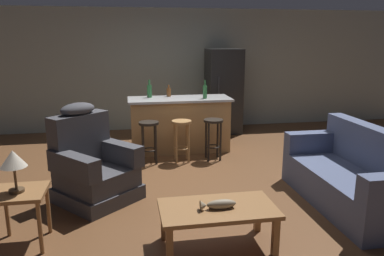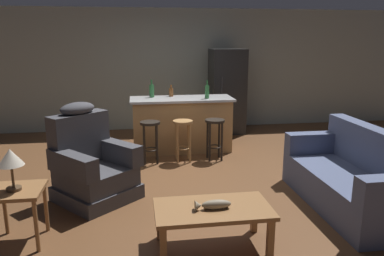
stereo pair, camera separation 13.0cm
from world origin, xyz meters
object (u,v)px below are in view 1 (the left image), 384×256
at_px(end_table, 20,201).
at_px(bar_stool_middle, 182,133).
at_px(couch, 353,178).
at_px(bottle_tall_green, 205,91).
at_px(fish_figurine, 218,205).
at_px(bottle_wine_dark, 149,91).
at_px(recliner_near_lamp, 92,167).
at_px(coffee_table, 218,212).
at_px(refrigerator, 223,91).
at_px(bottle_short_amber, 169,92).
at_px(table_lamp, 13,161).
at_px(bar_stool_left, 149,135).
at_px(kitchen_island, 180,124).
at_px(bar_stool_right, 213,132).

xyz_separation_m(end_table, bar_stool_middle, (1.90, 2.28, 0.01)).
distance_m(couch, bottle_tall_green, 2.92).
distance_m(fish_figurine, bottle_wine_dark, 3.56).
bearing_deg(recliner_near_lamp, bottle_wine_dark, 115.78).
bearing_deg(couch, coffee_table, 19.66).
distance_m(refrigerator, bottle_short_amber, 1.62).
distance_m(couch, table_lamp, 3.74).
relative_size(fish_figurine, table_lamp, 0.83).
xyz_separation_m(bottle_tall_green, bottle_wine_dark, (-0.94, 0.28, -0.00)).
distance_m(bottle_short_amber, bottle_wine_dark, 0.36).
relative_size(bar_stool_left, bottle_short_amber, 3.27).
distance_m(recliner_near_lamp, kitchen_island, 2.35).
relative_size(bar_stool_middle, refrigerator, 0.39).
height_order(table_lamp, kitchen_island, table_lamp).
relative_size(recliner_near_lamp, kitchen_island, 0.67).
height_order(end_table, table_lamp, table_lamp).
bearing_deg(kitchen_island, table_lamp, -123.93).
xyz_separation_m(table_lamp, refrigerator, (3.09, 4.13, 0.01)).
distance_m(fish_figurine, refrigerator, 4.71).
distance_m(end_table, bar_stool_right, 3.33).
bearing_deg(table_lamp, bar_stool_middle, 50.27).
height_order(bar_stool_left, bottle_wine_dark, bottle_wine_dark).
height_order(fish_figurine, couch, couch).
bearing_deg(end_table, bar_stool_right, 43.23).
bearing_deg(table_lamp, couch, 4.59).
bearing_deg(bottle_short_amber, table_lamp, -119.88).
height_order(couch, bottle_short_amber, bottle_short_amber).
bearing_deg(fish_figurine, coffee_table, 77.22).
relative_size(table_lamp, bar_stool_left, 0.60).
xyz_separation_m(couch, bar_stool_right, (-1.25, 2.00, 0.13)).
xyz_separation_m(coffee_table, end_table, (-1.84, 0.38, 0.10)).
relative_size(coffee_table, table_lamp, 2.68).
distance_m(recliner_near_lamp, bar_stool_middle, 1.83).
bearing_deg(kitchen_island, end_table, -123.91).
bearing_deg(bar_stool_right, bottle_short_amber, 126.74).
xyz_separation_m(couch, bar_stool_left, (-2.31, 2.00, 0.13)).
bearing_deg(end_table, couch, 4.27).
height_order(couch, refrigerator, refrigerator).
height_order(fish_figurine, bottle_wine_dark, bottle_wine_dark).
height_order(coffee_table, bottle_short_amber, bottle_short_amber).
bearing_deg(refrigerator, end_table, -126.77).
height_order(couch, recliner_near_lamp, recliner_near_lamp).
xyz_separation_m(bar_stool_left, bar_stool_right, (1.05, 0.00, 0.00)).
relative_size(table_lamp, kitchen_island, 0.23).
height_order(recliner_near_lamp, bar_stool_left, recliner_near_lamp).
distance_m(table_lamp, refrigerator, 5.16).
xyz_separation_m(coffee_table, fish_figurine, (-0.01, -0.04, 0.10)).
bearing_deg(recliner_near_lamp, couch, 35.12).
distance_m(fish_figurine, bottle_tall_green, 3.31).
xyz_separation_m(bar_stool_middle, bottle_tall_green, (0.49, 0.51, 0.60)).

